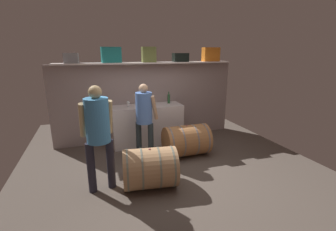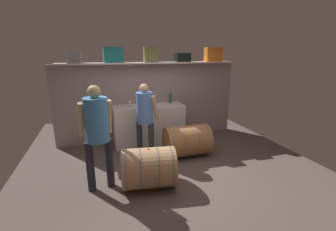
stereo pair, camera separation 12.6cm
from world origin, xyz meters
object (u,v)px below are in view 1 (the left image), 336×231
wine_bottle_green (169,98)px  visitor_tasting (98,128)px  toolcase_black (180,57)px  wine_barrel_near (150,168)px  toolcase_orange (211,54)px  wine_glass (128,103)px  toolcase_teal (111,55)px  wine_barrel_far (186,140)px  toolcase_grey (71,58)px  toolcase_olive (149,55)px  winemaker_pouring (144,113)px  wine_bottle_amber (142,101)px  work_cabinet (147,124)px

wine_bottle_green → visitor_tasting: size_ratio=0.17×
toolcase_black → wine_barrel_near: bearing=-119.8°
toolcase_orange → wine_glass: size_ratio=3.18×
toolcase_teal → wine_barrel_far: bearing=-45.4°
toolcase_grey → toolcase_black: toolcase_grey is taller
toolcase_olive → winemaker_pouring: 1.56m
wine_bottle_green → wine_bottle_amber: (-0.71, -0.19, 0.01)m
toolcase_black → wine_barrel_near: 3.04m
wine_bottle_green → wine_barrel_near: (-1.02, -1.97, -0.74)m
toolcase_orange → toolcase_olive: bearing=-178.1°
wine_bottle_green → winemaker_pouring: 1.18m
toolcase_black → wine_bottle_green: bearing=-155.8°
toolcase_orange → wine_barrel_far: (-1.15, -1.17, -1.78)m
wine_bottle_green → winemaker_pouring: (-0.83, -0.84, -0.11)m
wine_barrel_far → winemaker_pouring: size_ratio=0.60×
toolcase_grey → wine_barrel_near: bearing=-58.0°
toolcase_black → wine_glass: toolcase_black is taller
toolcase_teal → wine_bottle_amber: (0.60, -0.32, -1.03)m
wine_glass → toolcase_olive: bearing=19.7°
toolcase_orange → wine_barrel_near: bearing=-134.4°
toolcase_grey → toolcase_olive: bearing=3.8°
toolcase_teal → toolcase_olive: size_ratio=1.22×
toolcase_orange → toolcase_black: bearing=-178.1°
toolcase_olive → wine_barrel_far: toolcase_olive is taller
toolcase_teal → wine_glass: toolcase_teal is taller
toolcase_teal → toolcase_black: toolcase_teal is taller
toolcase_orange → wine_bottle_amber: bearing=-168.5°
work_cabinet → visitor_tasting: 2.17m
toolcase_olive → toolcase_black: bearing=3.2°
toolcase_orange → wine_bottle_green: size_ratio=1.47×
toolcase_black → wine_bottle_green: 1.04m
work_cabinet → visitor_tasting: (-1.20, -1.71, 0.57)m
toolcase_orange → wine_barrel_near: toolcase_orange is taller
toolcase_teal → toolcase_black: (1.66, 0.00, -0.07)m
toolcase_teal → wine_bottle_amber: size_ratio=1.36×
wine_glass → wine_bottle_amber: bearing=-21.3°
toolcase_orange → wine_barrel_far: toolcase_orange is taller
toolcase_orange → work_cabinet: (-1.77, -0.21, -1.64)m
toolcase_teal → wine_barrel_near: bearing=-86.5°
toolcase_olive → wine_barrel_far: 2.18m
toolcase_black → winemaker_pouring: toolcase_black is taller
wine_glass → wine_barrel_far: (1.05, -0.97, -0.70)m
work_cabinet → wine_bottle_amber: size_ratio=5.34×
toolcase_orange → wine_glass: (-2.20, -0.20, -1.08)m
toolcase_black → work_cabinet: 1.84m
wine_barrel_near → winemaker_pouring: 1.31m
toolcase_black → wine_bottle_amber: size_ratio=1.16×
wine_glass → winemaker_pouring: (0.19, -0.77, -0.07)m
toolcase_teal → wine_barrel_far: size_ratio=0.45×
wine_bottle_green → visitor_tasting: bearing=-134.8°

